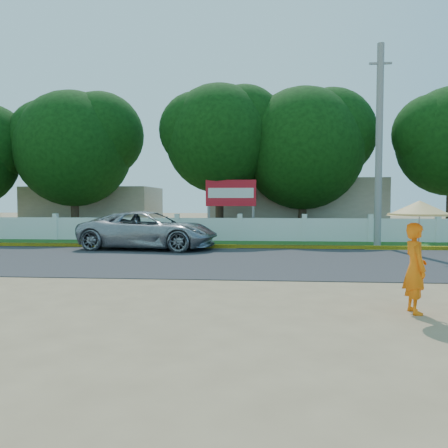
{
  "coord_description": "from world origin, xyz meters",
  "views": [
    {
      "loc": [
        0.92,
        -9.29,
        1.89
      ],
      "look_at": [
        0.0,
        2.0,
        1.3
      ],
      "focal_mm": 35.0,
      "sensor_mm": 36.0,
      "label": 1
    }
  ],
  "objects_px": {
    "utility_pole": "(379,146)",
    "billboard": "(231,196)",
    "vehicle": "(149,230)",
    "monk_with_parasol": "(417,240)"
  },
  "relations": [
    {
      "from": "utility_pole",
      "to": "billboard",
      "type": "bearing_deg",
      "value": 153.15
    },
    {
      "from": "vehicle",
      "to": "billboard",
      "type": "bearing_deg",
      "value": -25.76
    },
    {
      "from": "vehicle",
      "to": "utility_pole",
      "type": "bearing_deg",
      "value": -74.51
    },
    {
      "from": "monk_with_parasol",
      "to": "billboard",
      "type": "height_order",
      "value": "billboard"
    },
    {
      "from": "utility_pole",
      "to": "monk_with_parasol",
      "type": "height_order",
      "value": "utility_pole"
    },
    {
      "from": "vehicle",
      "to": "monk_with_parasol",
      "type": "bearing_deg",
      "value": -137.2
    },
    {
      "from": "monk_with_parasol",
      "to": "billboard",
      "type": "relative_size",
      "value": 0.65
    },
    {
      "from": "vehicle",
      "to": "monk_with_parasol",
      "type": "height_order",
      "value": "monk_with_parasol"
    },
    {
      "from": "utility_pole",
      "to": "billboard",
      "type": "xyz_separation_m",
      "value": [
        -6.28,
        3.18,
        -1.99
      ]
    },
    {
      "from": "monk_with_parasol",
      "to": "billboard",
      "type": "bearing_deg",
      "value": 106.14
    }
  ]
}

